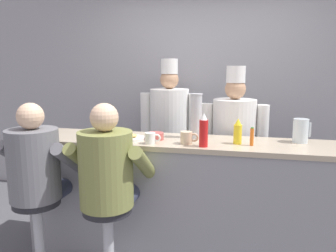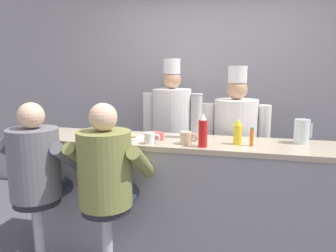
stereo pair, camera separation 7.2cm
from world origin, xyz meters
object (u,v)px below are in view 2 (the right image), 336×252
at_px(coffee_mug_tan, 187,138).
at_px(diner_seated_olive, 107,174).
at_px(hot_sauce_bottle_orange, 252,137).
at_px(cup_stack_steel, 197,116).
at_px(cook_in_whites_far, 235,144).
at_px(water_pitcher_clear, 302,131).
at_px(coffee_mug_white, 150,138).
at_px(diner_seated_grey, 38,169).
at_px(cereal_bowl, 155,136).
at_px(mustard_bottle_yellow, 238,132).
at_px(cook_in_whites_near, 172,129).
at_px(breakfast_plate, 131,137).
at_px(ketchup_bottle_red, 203,131).

distance_m(coffee_mug_tan, diner_seated_olive, 0.68).
xyz_separation_m(hot_sauce_bottle_orange, cup_stack_steel, (-0.46, 0.19, 0.12)).
bearing_deg(cook_in_whites_far, water_pitcher_clear, -39.32).
xyz_separation_m(water_pitcher_clear, coffee_mug_white, (-1.17, -0.31, -0.05)).
bearing_deg(coffee_mug_tan, diner_seated_grey, -161.68).
xyz_separation_m(cup_stack_steel, diner_seated_grey, (-1.14, -0.62, -0.37)).
height_order(coffee_mug_tan, diner_seated_olive, diner_seated_olive).
bearing_deg(cup_stack_steel, water_pitcher_clear, 0.40).
height_order(cereal_bowl, diner_seated_olive, diner_seated_olive).
relative_size(water_pitcher_clear, cook_in_whites_far, 0.12).
bearing_deg(hot_sauce_bottle_orange, water_pitcher_clear, 27.54).
xyz_separation_m(mustard_bottle_yellow, hot_sauce_bottle_orange, (0.11, -0.04, -0.03)).
xyz_separation_m(cook_in_whites_near, cook_in_whites_far, (0.73, -0.40, -0.05)).
bearing_deg(cook_in_whites_near, breakfast_plate, -95.75).
distance_m(ketchup_bottle_red, cup_stack_steel, 0.34).
xyz_separation_m(breakfast_plate, cook_in_whites_near, (0.10, 1.03, -0.10)).
bearing_deg(coffee_mug_white, diner_seated_grey, -159.36).
bearing_deg(diner_seated_grey, breakfast_plate, 34.71).
bearing_deg(cook_in_whites_near, ketchup_bottle_red, -65.53).
bearing_deg(cereal_bowl, coffee_mug_tan, -18.73).
xyz_separation_m(water_pitcher_clear, cereal_bowl, (-1.17, -0.16, -0.07)).
relative_size(breakfast_plate, cook_in_whites_near, 0.14).
xyz_separation_m(mustard_bottle_yellow, cereal_bowl, (-0.68, 0.01, -0.06)).
xyz_separation_m(diner_seated_grey, cook_in_whites_far, (1.45, 1.06, 0.05)).
distance_m(ketchup_bottle_red, water_pitcher_clear, 0.81).
bearing_deg(cup_stack_steel, hot_sauce_bottle_orange, -22.78).
distance_m(water_pitcher_clear, cereal_bowl, 1.18).
bearing_deg(diner_seated_grey, cook_in_whites_far, 36.15).
bearing_deg(cup_stack_steel, ketchup_bottle_red, -72.00).
distance_m(coffee_mug_tan, diner_seated_grey, 1.19).
bearing_deg(diner_seated_olive, coffee_mug_white, 52.55).
relative_size(diner_seated_olive, cook_in_whites_far, 0.84).
relative_size(diner_seated_olive, cook_in_whites_near, 0.80).
distance_m(ketchup_bottle_red, cook_in_whites_near, 1.29).
distance_m(mustard_bottle_yellow, hot_sauce_bottle_orange, 0.12).
xyz_separation_m(ketchup_bottle_red, cook_in_whites_near, (-0.53, 1.16, -0.21)).
xyz_separation_m(cereal_bowl, diner_seated_olive, (-0.23, -0.46, -0.21)).
height_order(coffee_mug_white, cook_in_whites_far, cook_in_whites_far).
relative_size(coffee_mug_white, cook_in_whites_near, 0.08).
height_order(cereal_bowl, coffee_mug_tan, coffee_mug_tan).
xyz_separation_m(ketchup_bottle_red, coffee_mug_white, (-0.42, 0.01, -0.08)).
bearing_deg(cup_stack_steel, diner_seated_olive, -132.11).
bearing_deg(coffee_mug_tan, hot_sauce_bottle_orange, 6.25).
relative_size(cup_stack_steel, diner_seated_olive, 0.27).
bearing_deg(diner_seated_grey, water_pitcher_clear, 17.35).
relative_size(mustard_bottle_yellow, cook_in_whites_far, 0.12).
distance_m(coffee_mug_white, diner_seated_grey, 0.91).
bearing_deg(cook_in_whites_near, mustard_bottle_yellow, -52.08).
xyz_separation_m(ketchup_bottle_red, hot_sauce_bottle_orange, (0.36, 0.12, -0.05)).
bearing_deg(coffee_mug_tan, coffee_mug_white, -168.78).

